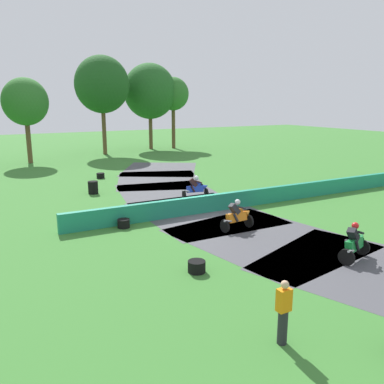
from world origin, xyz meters
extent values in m
plane|color=#38752D|center=(0.00, 0.00, 0.00)|extent=(120.00, 120.00, 0.00)
cube|color=#47474C|center=(3.85, 13.68, 0.00)|extent=(8.94, 9.44, 0.01)
cube|color=#47474C|center=(1.77, 9.37, 0.00)|extent=(8.22, 9.07, 0.01)
cube|color=#47474C|center=(0.47, 4.76, 0.00)|extent=(7.24, 8.41, 0.01)
cube|color=#47474C|center=(0.00, 0.00, 0.00)|extent=(6.03, 7.49, 0.01)
cube|color=#47474C|center=(0.38, -4.77, 0.00)|extent=(7.12, 8.32, 0.01)
cube|color=#47474C|center=(1.59, -9.40, 0.00)|extent=(8.13, 9.01, 0.01)
cube|color=#1E8466|center=(4.92, -0.05, 0.45)|extent=(24.33, 0.53, 0.90)
cylinder|color=black|center=(1.91, 2.69, 0.29)|extent=(0.23, 0.72, 0.72)
cylinder|color=black|center=(0.54, 2.97, 0.29)|extent=(0.23, 0.72, 0.72)
cube|color=#1E38B2|center=(1.24, 2.89, 0.59)|extent=(1.05, 0.56, 0.45)
ellipsoid|color=#1E38B2|center=(1.43, 2.91, 0.84)|extent=(0.50, 0.41, 0.29)
cone|color=#1E38B2|center=(1.91, 2.78, 0.70)|extent=(0.44, 0.43, 0.46)
cylinder|color=#B2B2B7|center=(0.63, 2.88, 0.53)|extent=(0.42, 0.20, 0.17)
cube|color=#331919|center=(1.18, 2.99, 0.96)|extent=(0.53, 0.45, 0.62)
sphere|color=white|center=(1.41, 3.00, 1.23)|extent=(0.26, 0.26, 0.26)
cylinder|color=#331919|center=(1.49, 3.11, 0.95)|extent=(0.43, 0.21, 0.24)
cylinder|color=#331919|center=(1.42, 2.77, 1.02)|extent=(0.43, 0.21, 0.24)
cylinder|color=#331919|center=(1.10, 3.11, 0.57)|extent=(0.27, 0.23, 0.42)
cylinder|color=#331919|center=(1.03, 2.76, 0.64)|extent=(0.27, 0.23, 0.42)
cylinder|color=black|center=(0.68, -3.20, 0.30)|extent=(0.14, 0.70, 0.69)
cylinder|color=black|center=(-0.71, -3.30, 0.30)|extent=(0.14, 0.70, 0.69)
cube|color=orange|center=(-0.02, -3.20, 0.59)|extent=(1.02, 0.42, 0.44)
ellipsoid|color=orange|center=(0.16, -3.14, 0.85)|extent=(0.46, 0.35, 0.28)
cone|color=orange|center=(0.66, -3.13, 0.71)|extent=(0.42, 0.40, 0.45)
cylinder|color=#B2B2B7|center=(-0.61, -3.38, 0.53)|extent=(0.41, 0.12, 0.17)
cube|color=#28282D|center=(-0.10, -3.14, 0.97)|extent=(0.52, 0.38, 0.61)
sphere|color=white|center=(0.11, -3.08, 1.25)|extent=(0.26, 0.26, 0.26)
cylinder|color=#28282D|center=(0.16, -2.94, 0.96)|extent=(0.43, 0.11, 0.24)
cylinder|color=#28282D|center=(0.19, -3.29, 1.02)|extent=(0.43, 0.11, 0.24)
cylinder|color=#28282D|center=(-0.21, -3.03, 0.58)|extent=(0.28, 0.17, 0.42)
cylinder|color=#28282D|center=(-0.18, -3.39, 0.64)|extent=(0.28, 0.17, 0.42)
cylinder|color=black|center=(2.40, -8.01, 0.30)|extent=(0.28, 0.66, 0.66)
cylinder|color=black|center=(1.06, -8.43, 0.30)|extent=(0.28, 0.66, 0.66)
cube|color=#198438|center=(1.72, -8.19, 0.60)|extent=(1.05, 0.61, 0.43)
ellipsoid|color=#198438|center=(1.88, -8.11, 0.85)|extent=(0.51, 0.42, 0.27)
cone|color=#198438|center=(2.37, -7.97, 0.72)|extent=(0.48, 0.40, 0.44)
cylinder|color=#B2B2B7|center=(1.19, -8.49, 0.53)|extent=(0.42, 0.21, 0.17)
cube|color=black|center=(1.63, -8.17, 0.98)|extent=(0.57, 0.40, 0.59)
sphere|color=red|center=(1.83, -8.07, 1.26)|extent=(0.26, 0.26, 0.26)
cylinder|color=black|center=(1.85, -7.91, 0.98)|extent=(0.43, 0.21, 0.24)
cylinder|color=black|center=(1.95, -8.26, 1.02)|extent=(0.43, 0.21, 0.24)
cylinder|color=black|center=(1.50, -8.07, 0.60)|extent=(0.30, 0.15, 0.42)
cylinder|color=black|center=(1.60, -8.41, 0.64)|extent=(0.30, 0.15, 0.42)
cylinder|color=black|center=(-1.87, 12.01, 0.10)|extent=(0.59, 0.59, 0.20)
cylinder|color=black|center=(-1.87, 12.01, 0.30)|extent=(0.59, 0.59, 0.20)
cylinder|color=black|center=(-3.76, 7.12, 0.10)|extent=(0.62, 0.62, 0.20)
cylinder|color=black|center=(-3.76, 7.12, 0.30)|extent=(0.62, 0.62, 0.20)
cylinder|color=black|center=(-3.76, 7.12, 0.50)|extent=(0.62, 0.62, 0.20)
cylinder|color=black|center=(-3.76, 7.12, 0.70)|extent=(0.62, 0.62, 0.20)
cylinder|color=black|center=(-4.42, -0.45, 0.10)|extent=(0.57, 0.57, 0.20)
cylinder|color=black|center=(-4.42, -0.45, 0.30)|extent=(0.57, 0.57, 0.20)
cylinder|color=black|center=(-3.88, -6.36, 0.10)|extent=(0.61, 0.61, 0.20)
cylinder|color=black|center=(-3.88, -6.36, 0.30)|extent=(0.61, 0.61, 0.20)
cylinder|color=#232328|center=(-4.11, -10.94, 0.43)|extent=(0.24, 0.24, 0.86)
cube|color=orange|center=(-4.11, -10.94, 1.14)|extent=(0.34, 0.22, 0.56)
sphere|color=tan|center=(-4.11, -10.94, 1.53)|extent=(0.20, 0.20, 0.20)
cylinder|color=brown|center=(11.87, 27.30, 2.50)|extent=(0.44, 0.44, 5.00)
ellipsoid|color=#2D6B28|center=(11.87, 27.30, 6.61)|extent=(3.78, 3.78, 3.97)
cylinder|color=brown|center=(2.66, 25.76, 2.51)|extent=(0.44, 0.44, 5.02)
ellipsoid|color=#1E511E|center=(2.66, 25.76, 7.48)|extent=(5.78, 5.78, 6.07)
cylinder|color=brown|center=(-5.47, 22.88, 1.96)|extent=(0.44, 0.44, 3.92)
ellipsoid|color=#2D6B28|center=(-5.47, 22.88, 5.68)|extent=(4.14, 4.14, 4.35)
cylinder|color=brown|center=(9.08, 27.93, 2.13)|extent=(0.44, 0.44, 4.25)
ellipsoid|color=#235B23|center=(9.08, 27.93, 6.89)|extent=(6.21, 6.21, 6.52)
camera|label=1|loc=(-10.15, -17.41, 5.70)|focal=37.30mm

